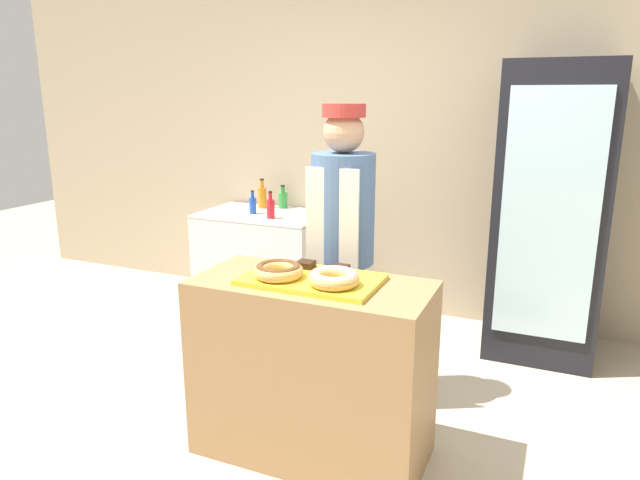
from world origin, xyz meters
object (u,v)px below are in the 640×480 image
(donut_light_glaze, at_px, (334,277))
(chest_freezer, at_px, (264,259))
(baker_person, at_px, (342,248))
(bottle_green, at_px, (283,199))
(beverage_fridge, at_px, (550,213))
(bottle_orange, at_px, (262,197))
(brownie_back_right, at_px, (339,269))
(donut_chocolate_glaze, at_px, (278,270))
(bottle_blue, at_px, (253,205))
(serving_tray, at_px, (312,279))
(bottle_red, at_px, (271,208))
(brownie_back_left, at_px, (305,264))

(donut_light_glaze, distance_m, chest_freezer, 2.32)
(baker_person, height_order, bottle_green, baker_person)
(beverage_fridge, xyz_separation_m, bottle_orange, (-2.32, 0.20, -0.08))
(brownie_back_right, bearing_deg, bottle_green, 124.01)
(donut_light_glaze, relative_size, beverage_fridge, 0.12)
(donut_chocolate_glaze, distance_m, bottle_blue, 2.09)
(bottle_orange, bearing_deg, brownie_back_right, -51.63)
(serving_tray, height_order, bottle_red, bottle_red)
(bottle_orange, height_order, bottle_blue, bottle_orange)
(baker_person, bearing_deg, beverage_fridge, 47.24)
(serving_tray, xyz_separation_m, donut_light_glaze, (0.14, -0.07, 0.05))
(serving_tray, distance_m, donut_chocolate_glaze, 0.16)
(beverage_fridge, bearing_deg, bottle_green, 172.88)
(donut_light_glaze, height_order, baker_person, baker_person)
(donut_chocolate_glaze, xyz_separation_m, brownie_back_right, (0.23, 0.19, -0.02))
(serving_tray, xyz_separation_m, bottle_green, (-1.17, 1.99, -0.03))
(beverage_fridge, relative_size, bottle_orange, 7.75)
(donut_light_glaze, relative_size, bottle_orange, 0.92)
(brownie_back_left, distance_m, brownie_back_right, 0.18)
(serving_tray, height_order, chest_freezer, serving_tray)
(serving_tray, distance_m, chest_freezer, 2.18)
(brownie_back_left, bearing_deg, baker_person, 87.90)
(chest_freezer, bearing_deg, brownie_back_right, -50.74)
(brownie_back_left, xyz_separation_m, bottle_orange, (-1.24, 1.80, -0.04))
(beverage_fridge, height_order, bottle_green, beverage_fridge)
(serving_tray, bearing_deg, brownie_back_right, 54.59)
(donut_light_glaze, relative_size, brownie_back_right, 2.85)
(baker_person, relative_size, bottle_blue, 8.90)
(chest_freezer, relative_size, bottle_blue, 5.33)
(donut_chocolate_glaze, relative_size, chest_freezer, 0.23)
(bottle_green, bearing_deg, brownie_back_left, -59.98)
(chest_freezer, xyz_separation_m, bottle_green, (0.05, 0.26, 0.48))
(serving_tray, relative_size, bottle_green, 3.19)
(brownie_back_left, relative_size, bottle_green, 0.41)
(bottle_blue, distance_m, bottle_green, 0.33)
(donut_chocolate_glaze, relative_size, beverage_fridge, 0.12)
(chest_freezer, height_order, bottle_blue, bottle_blue)
(bottle_blue, bearing_deg, baker_person, -42.06)
(donut_chocolate_glaze, height_order, brownie_back_right, donut_chocolate_glaze)
(baker_person, distance_m, bottle_green, 1.78)
(donut_chocolate_glaze, relative_size, bottle_orange, 0.92)
(donut_light_glaze, bearing_deg, bottle_blue, 129.22)
(brownie_back_left, bearing_deg, bottle_red, 123.92)
(baker_person, distance_m, bottle_red, 1.40)
(chest_freezer, xyz_separation_m, bottle_orange, (-0.11, 0.19, 0.50))
(beverage_fridge, xyz_separation_m, bottle_red, (-2.05, -0.15, -0.10))
(brownie_back_left, height_order, brownie_back_right, same)
(brownie_back_right, bearing_deg, baker_person, 109.68)
(bottle_green, bearing_deg, serving_tray, -59.61)
(bottle_orange, distance_m, bottle_blue, 0.25)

